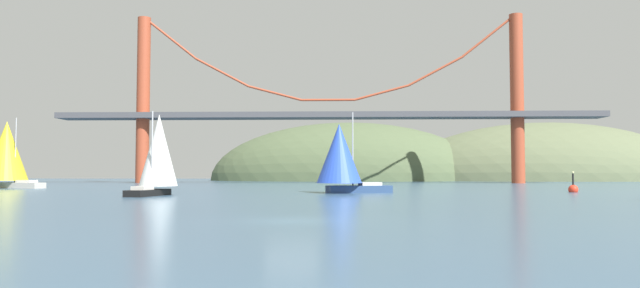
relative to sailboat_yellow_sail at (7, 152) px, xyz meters
name	(u,v)px	position (x,y,z in m)	size (l,w,h in m)	color
ground_plane	(292,221)	(46.23, -54.90, -5.21)	(360.00, 360.00, 0.00)	#385670
headland_right	(546,180)	(106.23, 80.10, -5.21)	(82.55, 44.00, 32.35)	#5B6647
headland_center	(348,180)	(51.23, 80.10, -5.21)	(77.82, 44.00, 32.61)	#4C5B3D
suspension_bridge	(328,108)	(46.23, 40.10, 10.79)	(116.21, 6.00, 36.20)	#A34228
sailboat_yellow_sail	(7,152)	(0.00, 0.00, 0.00)	(10.48, 7.64, 10.23)	#B7B2A8
sailboat_blue_spinnaker	(341,156)	(48.70, -18.42, -1.11)	(9.11, 6.24, 9.02)	navy
sailboat_white_mainsail	(158,153)	(30.27, -25.03, -0.96)	(4.41, 7.51, 8.35)	black
channel_buoy	(573,189)	(75.50, -14.99, -4.84)	(1.10, 1.10, 2.64)	red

